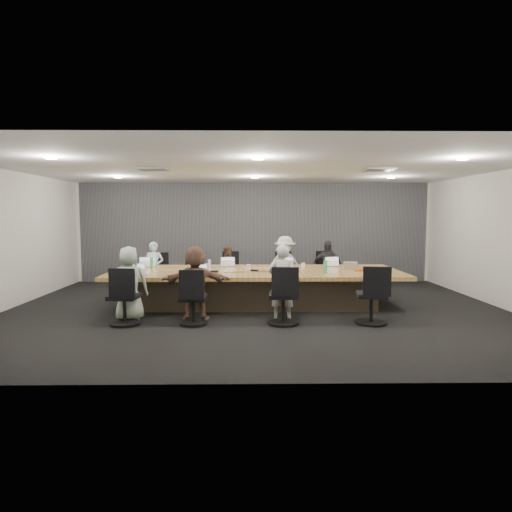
{
  "coord_description": "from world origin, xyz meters",
  "views": [
    {
      "loc": [
        -0.14,
        -8.98,
        1.9
      ],
      "look_at": [
        0.0,
        0.4,
        1.05
      ],
      "focal_mm": 32.0,
      "sensor_mm": 36.0,
      "label": 1
    }
  ],
  "objects_px": {
    "person_5": "(195,283)",
    "bottle_green_left": "(152,263)",
    "person_3": "(327,267)",
    "laptop_5": "(199,275)",
    "person_1": "(229,270)",
    "bottle_green_right": "(325,267)",
    "person_6": "(282,282)",
    "laptop_6": "(280,275)",
    "person_2": "(285,265)",
    "mug_brown": "(124,270)",
    "conference_table": "(256,286)",
    "chair_1": "(230,276)",
    "chair_6": "(283,300)",
    "chair_7": "(371,300)",
    "stapler": "(279,273)",
    "laptop_3": "(331,265)",
    "bottle_clear": "(209,264)",
    "chair_0": "(157,277)",
    "chair_4": "(124,302)",
    "laptop_1": "(228,266)",
    "laptop_4": "(137,275)",
    "chair_2": "(284,276)",
    "snack_packet": "(360,270)",
    "canvas_bag": "(350,266)",
    "laptop_0": "(149,266)",
    "person_0": "(154,268)",
    "chair_3": "(325,276)",
    "chair_5": "(193,303)",
    "laptop_2": "(287,266)"
  },
  "relations": [
    {
      "from": "conference_table",
      "to": "laptop_6",
      "type": "bearing_deg",
      "value": -60.68
    },
    {
      "from": "person_0",
      "to": "mug_brown",
      "type": "bearing_deg",
      "value": -95.59
    },
    {
      "from": "chair_2",
      "to": "snack_packet",
      "type": "distance_m",
      "value": 2.4
    },
    {
      "from": "person_0",
      "to": "stapler",
      "type": "relative_size",
      "value": 7.25
    },
    {
      "from": "chair_6",
      "to": "chair_7",
      "type": "distance_m",
      "value": 1.53
    },
    {
      "from": "laptop_1",
      "to": "person_5",
      "type": "relative_size",
      "value": 0.23
    },
    {
      "from": "chair_5",
      "to": "person_6",
      "type": "xyz_separation_m",
      "value": [
        1.56,
        0.35,
        0.3
      ]
    },
    {
      "from": "chair_1",
      "to": "person_0",
      "type": "distance_m",
      "value": 1.85
    },
    {
      "from": "canvas_bag",
      "to": "person_2",
      "type": "bearing_deg",
      "value": 137.9
    },
    {
      "from": "person_0",
      "to": "chair_3",
      "type": "bearing_deg",
      "value": 7.05
    },
    {
      "from": "chair_7",
      "to": "stapler",
      "type": "height_order",
      "value": "chair_7"
    },
    {
      "from": "person_2",
      "to": "laptop_4",
      "type": "bearing_deg",
      "value": -150.49
    },
    {
      "from": "person_2",
      "to": "laptop_5",
      "type": "bearing_deg",
      "value": -136.39
    },
    {
      "from": "person_1",
      "to": "canvas_bag",
      "type": "height_order",
      "value": "person_1"
    },
    {
      "from": "person_5",
      "to": "bottle_green_left",
      "type": "distance_m",
      "value": 2.08
    },
    {
      "from": "chair_6",
      "to": "chair_3",
      "type": "bearing_deg",
      "value": 72.39
    },
    {
      "from": "chair_0",
      "to": "person_5",
      "type": "relative_size",
      "value": 0.54
    },
    {
      "from": "person_2",
      "to": "mug_brown",
      "type": "distance_m",
      "value": 3.78
    },
    {
      "from": "chair_6",
      "to": "canvas_bag",
      "type": "bearing_deg",
      "value": 52.93
    },
    {
      "from": "bottle_green_right",
      "to": "chair_4",
      "type": "bearing_deg",
      "value": -161.76
    },
    {
      "from": "chair_1",
      "to": "person_2",
      "type": "distance_m",
      "value": 1.41
    },
    {
      "from": "chair_1",
      "to": "chair_7",
      "type": "distance_m",
      "value": 4.28
    },
    {
      "from": "laptop_0",
      "to": "conference_table",
      "type": "bearing_deg",
      "value": 163.54
    },
    {
      "from": "person_1",
      "to": "bottle_green_right",
      "type": "relative_size",
      "value": 4.57
    },
    {
      "from": "person_6",
      "to": "laptop_6",
      "type": "bearing_deg",
      "value": -85.04
    },
    {
      "from": "person_3",
      "to": "laptop_5",
      "type": "distance_m",
      "value": 3.57
    },
    {
      "from": "chair_1",
      "to": "laptop_3",
      "type": "distance_m",
      "value": 2.54
    },
    {
      "from": "chair_1",
      "to": "laptop_3",
      "type": "relative_size",
      "value": 2.53
    },
    {
      "from": "laptop_4",
      "to": "person_5",
      "type": "height_order",
      "value": "person_5"
    },
    {
      "from": "bottle_clear",
      "to": "chair_0",
      "type": "bearing_deg",
      "value": 133.84
    },
    {
      "from": "laptop_6",
      "to": "mug_brown",
      "type": "bearing_deg",
      "value": 177.54
    },
    {
      "from": "person_1",
      "to": "canvas_bag",
      "type": "bearing_deg",
      "value": -33.76
    },
    {
      "from": "chair_1",
      "to": "laptop_0",
      "type": "relative_size",
      "value": 2.17
    },
    {
      "from": "chair_2",
      "to": "bottle_green_right",
      "type": "distance_m",
      "value": 2.34
    },
    {
      "from": "laptop_3",
      "to": "bottle_clear",
      "type": "distance_m",
      "value": 2.79
    },
    {
      "from": "laptop_5",
      "to": "laptop_0",
      "type": "bearing_deg",
      "value": 133.2
    },
    {
      "from": "laptop_1",
      "to": "person_2",
      "type": "relative_size",
      "value": 0.23
    },
    {
      "from": "chair_2",
      "to": "conference_table",
      "type": "bearing_deg",
      "value": 67.0
    },
    {
      "from": "chair_7",
      "to": "stapler",
      "type": "bearing_deg",
      "value": 153.37
    },
    {
      "from": "laptop_6",
      "to": "chair_1",
      "type": "bearing_deg",
      "value": 118.45
    },
    {
      "from": "laptop_4",
      "to": "person_6",
      "type": "xyz_separation_m",
      "value": [
        2.74,
        -0.55,
        -0.06
      ]
    },
    {
      "from": "person_1",
      "to": "chair_6",
      "type": "bearing_deg",
      "value": -80.42
    },
    {
      "from": "laptop_0",
      "to": "bottle_clear",
      "type": "height_order",
      "value": "bottle_clear"
    },
    {
      "from": "laptop_2",
      "to": "chair_7",
      "type": "bearing_deg",
      "value": 111.97
    },
    {
      "from": "mug_brown",
      "to": "chair_4",
      "type": "bearing_deg",
      "value": -75.04
    },
    {
      "from": "person_3",
      "to": "bottle_clear",
      "type": "xyz_separation_m",
      "value": [
        -2.72,
        -1.13,
        0.2
      ]
    },
    {
      "from": "chair_7",
      "to": "laptop_1",
      "type": "relative_size",
      "value": 2.73
    },
    {
      "from": "conference_table",
      "to": "person_2",
      "type": "height_order",
      "value": "person_2"
    },
    {
      "from": "chair_0",
      "to": "bottle_green_left",
      "type": "relative_size",
      "value": 3.0
    },
    {
      "from": "chair_5",
      "to": "bottle_clear",
      "type": "distance_m",
      "value": 1.98
    }
  ]
}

